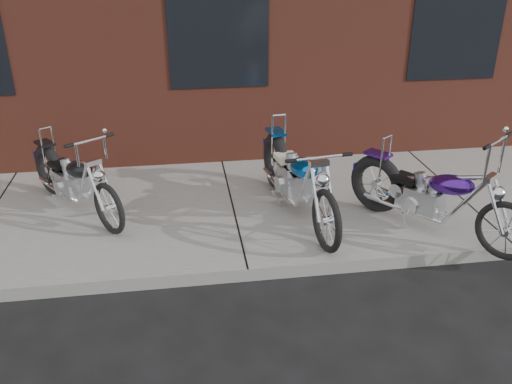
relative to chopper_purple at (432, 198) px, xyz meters
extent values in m
plane|color=black|center=(-2.18, -0.51, -0.56)|extent=(120.00, 120.00, 0.00)
cube|color=gray|center=(-2.18, 0.99, -0.49)|extent=(22.00, 3.00, 0.15)
torus|color=black|center=(-0.35, 0.47, -0.05)|extent=(0.55, 0.67, 0.73)
cube|color=gray|center=(0.04, -0.05, -0.06)|extent=(0.47, 0.49, 0.30)
ellipsoid|color=#421785|center=(0.21, -0.28, 0.24)|extent=(0.54, 0.60, 0.31)
cube|color=black|center=(-0.12, 0.16, 0.14)|extent=(0.36, 0.37, 0.06)
cylinder|color=white|center=(-0.30, 0.40, 0.34)|extent=(0.03, 0.03, 0.49)
cylinder|color=white|center=(0.00, 0.20, -0.19)|extent=(0.58, 0.76, 0.05)
torus|color=black|center=(-1.52, 1.27, -0.03)|extent=(0.26, 0.79, 0.77)
torus|color=black|center=(-1.27, -0.39, -0.06)|extent=(0.18, 0.70, 0.70)
cube|color=gray|center=(-1.41, 0.59, -0.04)|extent=(0.36, 0.47, 0.32)
ellipsoid|color=blue|center=(-1.37, 0.30, 0.28)|extent=(0.36, 0.63, 0.33)
cube|color=beige|center=(-1.46, 0.87, 0.18)|extent=(0.30, 0.34, 0.06)
cylinder|color=white|center=(-1.29, -0.26, 0.22)|extent=(0.09, 0.31, 0.58)
cylinder|color=white|center=(-1.31, -0.13, 0.57)|extent=(0.59, 0.12, 0.03)
cylinder|color=white|center=(-1.50, 1.19, 0.38)|extent=(0.03, 0.03, 0.52)
cylinder|color=white|center=(-1.32, 0.85, -0.18)|extent=(0.19, 0.96, 0.05)
torus|color=black|center=(-4.43, 1.58, -0.07)|extent=(0.51, 0.63, 0.68)
torus|color=black|center=(-3.55, 0.37, -0.10)|extent=(0.41, 0.54, 0.62)
cube|color=gray|center=(-4.07, 1.09, -0.08)|extent=(0.44, 0.46, 0.28)
ellipsoid|color=black|center=(-3.91, 0.87, 0.20)|extent=(0.51, 0.57, 0.29)
cube|color=black|center=(-4.21, 1.29, 0.11)|extent=(0.34, 0.35, 0.06)
cylinder|color=white|center=(-3.62, 0.47, 0.15)|extent=(0.19, 0.25, 0.51)
cylinder|color=white|center=(-3.69, 0.56, 0.66)|extent=(0.44, 0.33, 0.03)
cylinder|color=white|center=(-4.38, 1.52, 0.29)|extent=(0.03, 0.03, 0.46)
cylinder|color=white|center=(-4.10, 1.32, -0.20)|extent=(0.54, 0.72, 0.05)
camera|label=1|loc=(-2.78, -5.18, 2.68)|focal=38.00mm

